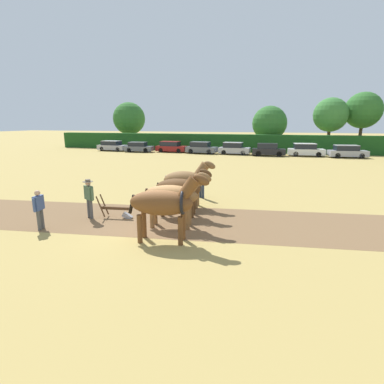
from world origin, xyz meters
The scene contains 23 objects.
ground_plane centered at (0.00, 0.00, 0.00)m, with size 240.00×240.00×0.00m, color #A88E4C.
plowed_furrow_strip centered at (-5.02, 0.70, 0.00)m, with size 35.93×4.35×0.01m, color brown.
hedgerow centered at (0.00, 33.96, 1.24)m, with size 61.32×1.62×2.48m, color #194719.
tree_far_left centered at (-21.35, 39.06, 4.82)m, with size 5.64×5.64×7.65m.
tree_left centered at (2.96, 37.34, 4.04)m, with size 5.15×5.15×6.62m.
tree_center_left centered at (11.33, 37.15, 5.21)m, with size 4.77×4.77×7.62m.
tree_center centered at (15.62, 38.11, 5.82)m, with size 5.01×5.01×8.35m.
draft_horse_lead_left centered at (0.76, -0.87, 1.45)m, with size 2.99×1.24×2.57m.
draft_horse_lead_right centered at (0.55, 0.67, 1.33)m, with size 2.93×1.19×2.39m.
draft_horse_trail_left centered at (0.33, 2.21, 1.28)m, with size 2.74×1.24×2.28m.
draft_horse_trail_right centered at (0.13, 3.75, 1.35)m, with size 2.78×1.29×2.43m.
plow centered at (-2.24, 1.08, 0.32)m, with size 1.63×0.54×1.13m.
farmer_at_plow centered at (-3.45, 0.71, 1.05)m, with size 0.62×0.45×1.78m.
farmer_beside_team centered at (0.46, 5.68, 1.02)m, with size 0.57×0.47×1.74m.
farmer_onlooker_left centered at (-4.51, -1.09, 0.93)m, with size 0.28×0.65×1.62m.
parked_car_far_left centered at (-19.55, 29.84, 0.72)m, with size 4.46×1.98×1.50m.
parked_car_left centered at (-14.91, 29.26, 0.69)m, with size 4.16×2.11×1.43m.
parked_car_center_left centered at (-10.34, 30.38, 0.74)m, with size 4.41×1.84×1.54m.
parked_car_center centered at (-5.71, 29.72, 0.77)m, with size 4.32×2.15×1.60m.
parked_car_center_right centered at (-1.22, 29.83, 0.76)m, with size 4.18×1.91×1.60m.
parked_car_right centered at (3.25, 29.24, 0.76)m, with size 4.21×2.00×1.58m.
parked_car_far_right centered at (7.83, 30.22, 0.77)m, with size 4.51×2.19×1.60m.
parked_car_end_right centered at (12.53, 29.78, 0.73)m, with size 4.53×2.28×1.52m.
Camera 1 is at (4.52, -10.40, 4.23)m, focal length 28.00 mm.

